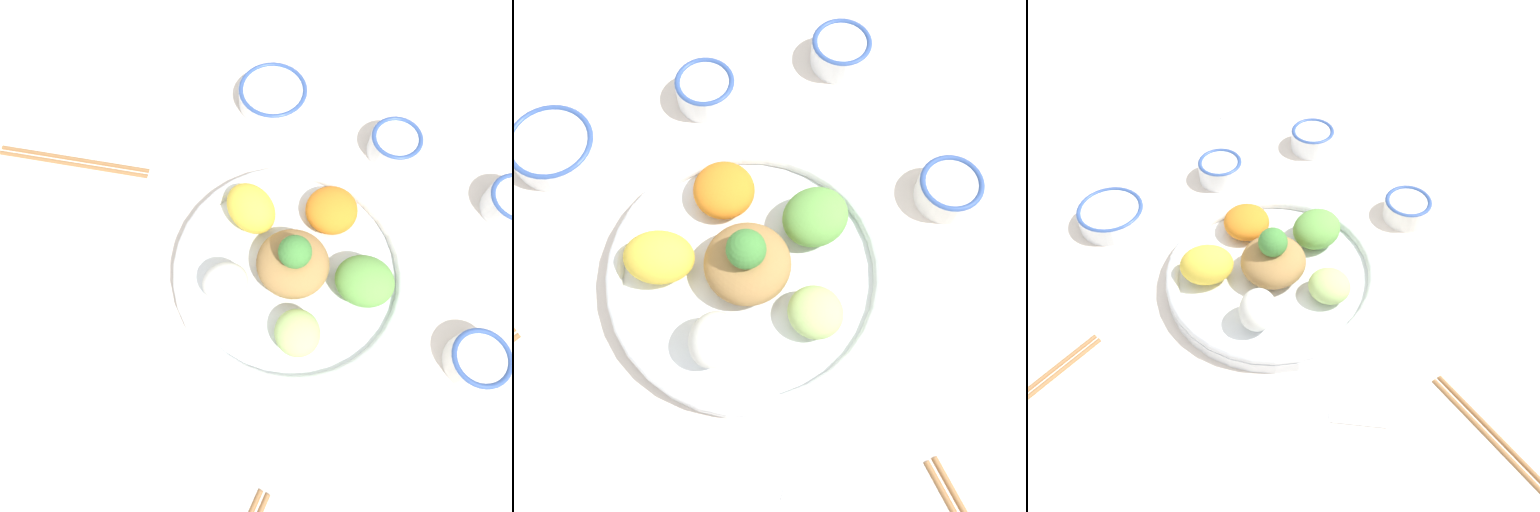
# 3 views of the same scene
# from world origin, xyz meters

# --- Properties ---
(ground_plane) EXTENTS (2.40, 2.40, 0.00)m
(ground_plane) POSITION_xyz_m (0.00, 0.00, 0.00)
(ground_plane) COLOR silver
(salad_platter) EXTENTS (0.34, 0.34, 0.11)m
(salad_platter) POSITION_xyz_m (0.01, -0.03, 0.03)
(salad_platter) COLOR white
(salad_platter) RESTS_ON ground_plane
(sauce_bowl_red) EXTENTS (0.08, 0.08, 0.04)m
(sauce_bowl_red) POSITION_xyz_m (-0.01, -0.31, 0.02)
(sauce_bowl_red) COLOR white
(sauce_bowl_red) RESTS_ON ground_plane
(rice_bowl_blue) EXTENTS (0.08, 0.08, 0.04)m
(rice_bowl_blue) POSITION_xyz_m (0.24, -0.29, 0.02)
(rice_bowl_blue) COLOR white
(rice_bowl_blue) RESTS_ON ground_plane
(sauce_bowl_dark) EXTENTS (0.08, 0.08, 0.04)m
(sauce_bowl_dark) POSITION_xyz_m (0.26, -0.10, 0.02)
(sauce_bowl_dark) COLOR white
(sauce_bowl_dark) RESTS_ON ground_plane
(rice_bowl_plain) EXTENTS (0.11, 0.11, 0.04)m
(rice_bowl_plain) POSITION_xyz_m (0.27, 0.12, 0.02)
(rice_bowl_plain) COLOR white
(rice_bowl_plain) RESTS_ON ground_plane
(serving_spoon_extra) EXTENTS (0.10, 0.10, 0.01)m
(serving_spoon_extra) POSITION_xyz_m (-0.24, 0.04, 0.00)
(serving_spoon_extra) COLOR white
(serving_spoon_extra) RESTS_ON ground_plane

